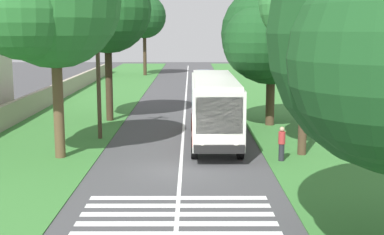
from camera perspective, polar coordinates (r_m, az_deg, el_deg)
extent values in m
plane|color=#424244|center=(24.03, -1.27, -5.85)|extent=(160.00, 160.00, 0.00)
cube|color=#387533|center=(39.65, -12.77, 0.11)|extent=(120.00, 8.00, 0.04)
cube|color=#387533|center=(39.45, 11.16, 0.12)|extent=(120.00, 8.00, 0.04)
cube|color=silver|center=(38.69, -0.83, 0.09)|extent=(110.00, 0.16, 0.01)
cube|color=silver|center=(29.72, 2.43, 1.27)|extent=(11.00, 2.50, 2.90)
cube|color=slate|center=(29.94, 2.41, 2.35)|extent=(9.68, 2.54, 0.85)
cube|color=slate|center=(24.27, 3.00, 0.22)|extent=(0.08, 2.20, 1.74)
cube|color=red|center=(29.88, 2.41, -0.62)|extent=(10.78, 2.53, 0.36)
cube|color=silver|center=(29.53, 2.45, 4.23)|extent=(10.56, 2.30, 0.18)
cube|color=black|center=(24.46, 2.98, -3.48)|extent=(0.16, 2.40, 0.40)
sphere|color=#F2EDCC|center=(24.46, 1.09, -3.16)|extent=(0.24, 0.24, 0.24)
sphere|color=#F2EDCC|center=(24.55, 4.86, -3.14)|extent=(0.24, 0.24, 0.24)
cylinder|color=black|center=(26.14, 0.26, -3.33)|extent=(1.10, 0.32, 1.10)
cylinder|color=black|center=(33.39, 0.17, -0.49)|extent=(1.10, 0.32, 1.10)
cylinder|color=black|center=(26.25, 5.29, -3.32)|extent=(1.10, 0.32, 1.10)
cylinder|color=black|center=(33.48, 4.11, -0.48)|extent=(1.10, 0.32, 1.10)
cube|color=silver|center=(16.95, -1.77, -12.60)|extent=(0.45, 6.80, 0.01)
cube|color=silver|center=(17.78, -1.69, -11.50)|extent=(0.45, 6.80, 0.01)
cube|color=silver|center=(18.62, -1.62, -10.50)|extent=(0.45, 6.80, 0.01)
cube|color=silver|center=(19.47, -1.55, -9.59)|extent=(0.45, 6.80, 0.01)
cube|color=silver|center=(20.32, -1.48, -8.76)|extent=(0.45, 6.80, 0.01)
cube|color=gray|center=(46.62, 1.39, 2.37)|extent=(4.30, 1.75, 0.70)
cube|color=slate|center=(46.45, 1.40, 3.12)|extent=(2.00, 1.61, 0.55)
cylinder|color=black|center=(45.29, 0.45, 1.89)|extent=(0.64, 0.22, 0.64)
cylinder|color=black|center=(47.97, 0.41, 2.33)|extent=(0.64, 0.22, 0.64)
cylinder|color=black|center=(45.34, 2.42, 1.89)|extent=(0.64, 0.22, 0.64)
cylinder|color=black|center=(48.01, 2.28, 2.33)|extent=(0.64, 0.22, 0.64)
cube|color=black|center=(55.33, 1.48, 3.51)|extent=(4.30, 1.75, 0.70)
cube|color=slate|center=(55.17, 1.49, 4.15)|extent=(2.00, 1.61, 0.55)
cylinder|color=black|center=(54.00, 0.69, 3.14)|extent=(0.64, 0.22, 0.64)
cylinder|color=black|center=(56.68, 0.65, 3.45)|extent=(0.64, 0.22, 0.64)
cylinder|color=black|center=(54.04, 2.35, 3.14)|extent=(0.64, 0.22, 0.64)
cylinder|color=black|center=(56.72, 2.23, 3.45)|extent=(0.64, 0.22, 0.64)
cube|color=black|center=(64.75, 1.30, 4.40)|extent=(4.30, 1.75, 0.70)
cube|color=slate|center=(64.60, 1.30, 4.95)|extent=(2.00, 1.61, 0.55)
cylinder|color=black|center=(63.41, 0.62, 4.11)|extent=(0.64, 0.22, 0.64)
cylinder|color=black|center=(66.10, 0.59, 4.33)|extent=(0.64, 0.22, 0.64)
cylinder|color=black|center=(63.45, 2.04, 4.11)|extent=(0.64, 0.22, 0.64)
cylinder|color=black|center=(66.14, 1.95, 4.33)|extent=(0.64, 0.22, 0.64)
cylinder|color=#3D2D1E|center=(73.58, -5.17, 7.14)|extent=(0.48, 0.48, 6.46)
sphere|color=#19471E|center=(73.53, -5.23, 10.94)|extent=(6.00, 6.00, 6.00)
sphere|color=#19471E|center=(75.32, -5.11, 10.56)|extent=(4.02, 4.02, 4.02)
sphere|color=#19471E|center=(72.11, -6.06, 10.59)|extent=(4.08, 4.08, 4.08)
cylinder|color=brown|center=(26.67, -14.40, 1.98)|extent=(0.52, 0.52, 5.93)
sphere|color=#286B2D|center=(26.49, -14.84, 12.21)|extent=(6.49, 6.49, 6.49)
sphere|color=#286B2D|center=(28.36, -13.79, 11.08)|extent=(3.65, 3.65, 3.65)
sphere|color=#286B2D|center=(25.18, -17.92, 11.11)|extent=(4.56, 4.56, 4.56)
cylinder|color=#3D2D1E|center=(37.03, -9.06, 4.34)|extent=(0.50, 0.50, 6.08)
sphere|color=#1E5623|center=(36.91, -9.25, 11.64)|extent=(6.08, 6.08, 6.08)
sphere|color=#1E5623|center=(38.70, -8.80, 10.88)|extent=(4.06, 4.06, 4.06)
sphere|color=#1E5623|center=(35.55, -11.10, 10.93)|extent=(3.89, 3.89, 3.89)
sphere|color=#19471E|center=(17.10, 19.63, 6.80)|extent=(4.86, 4.86, 4.86)
cylinder|color=#4C3826|center=(26.99, 12.10, 2.80)|extent=(0.44, 0.44, 6.53)
sphere|color=#337A38|center=(28.24, 11.78, 11.70)|extent=(2.75, 2.75, 2.75)
sphere|color=#337A38|center=(25.51, 11.40, 11.96)|extent=(3.57, 3.57, 3.57)
cylinder|color=#4C3826|center=(35.27, 8.54, 2.59)|extent=(0.58, 0.58, 4.23)
sphere|color=#19471E|center=(35.01, 8.70, 9.02)|extent=(6.67, 6.67, 6.67)
sphere|color=#19471E|center=(37.00, 8.21, 8.28)|extent=(4.04, 4.04, 4.04)
sphere|color=#19471E|center=(33.23, 7.40, 8.16)|extent=(4.65, 4.65, 4.65)
cylinder|color=#473828|center=(30.77, -10.21, 5.70)|extent=(0.24, 0.24, 8.69)
cube|color=#9E937F|center=(45.16, -15.65, 2.14)|extent=(70.00, 0.40, 1.53)
cylinder|color=#26262D|center=(25.96, 9.73, -3.76)|extent=(0.28, 0.28, 0.85)
cylinder|color=#B23333|center=(25.80, 9.78, -2.19)|extent=(0.34, 0.34, 0.60)
sphere|color=tan|center=(25.72, 9.80, -1.27)|extent=(0.24, 0.24, 0.24)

